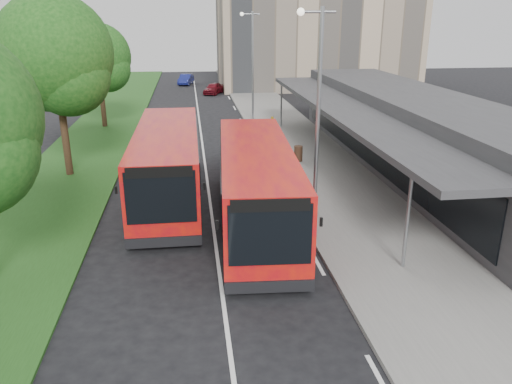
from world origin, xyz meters
TOP-DOWN VIEW (x-y plane):
  - ground at (0.00, 0.00)m, footprint 120.00×120.00m
  - pavement at (6.00, 20.00)m, footprint 5.00×80.00m
  - grass_verge at (-7.00, 20.00)m, footprint 5.00×80.00m
  - lane_centre_line at (0.00, 15.00)m, footprint 0.12×70.00m
  - kerb_dashes at (3.30, 19.00)m, footprint 0.12×56.00m
  - office_block at (14.00, 42.00)m, footprint 22.00×12.00m
  - station_building at (10.86, 8.00)m, footprint 7.70×26.00m
  - tree_mid at (-7.01, 9.05)m, footprint 5.56×5.56m
  - tree_far at (-7.01, 21.05)m, footprint 4.63×4.63m
  - lamp_post_near at (4.12, 2.00)m, footprint 1.44×0.28m
  - lamp_post_far at (4.12, 22.00)m, footprint 1.44×0.28m
  - bus_main at (1.70, 1.35)m, footprint 3.51×11.27m
  - bus_second at (-1.77, 4.85)m, footprint 3.03×11.19m
  - litter_bin at (5.18, 9.67)m, footprint 0.52×0.52m
  - bollard at (4.90, 16.92)m, footprint 0.22×0.22m
  - car_near at (1.90, 36.84)m, footprint 2.63×3.71m
  - car_far at (-1.00, 45.07)m, footprint 2.05×3.88m

SIDE VIEW (x-z plane):
  - ground at x=0.00m, z-range 0.00..0.00m
  - kerb_dashes at x=3.30m, z-range 0.00..0.01m
  - lane_centre_line at x=0.00m, z-range 0.00..0.01m
  - grass_verge at x=-7.00m, z-range 0.00..0.10m
  - pavement at x=6.00m, z-range 0.00..0.15m
  - litter_bin at x=5.18m, z-range 0.15..1.01m
  - car_near at x=1.90m, z-range 0.00..1.17m
  - car_far at x=-1.00m, z-range 0.00..1.22m
  - bollard at x=4.90m, z-range 0.15..1.28m
  - bus_main at x=1.70m, z-range 0.04..3.19m
  - bus_second at x=-1.77m, z-range 0.04..3.20m
  - station_building at x=10.86m, z-range 0.04..4.04m
  - lamp_post_near at x=4.12m, z-range 0.72..8.72m
  - lamp_post_far at x=4.12m, z-range 0.72..8.72m
  - tree_far at x=-7.01m, z-range 1.08..8.52m
  - tree_mid at x=-7.01m, z-range 1.30..10.25m
  - office_block at x=14.00m, z-range 0.00..18.00m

